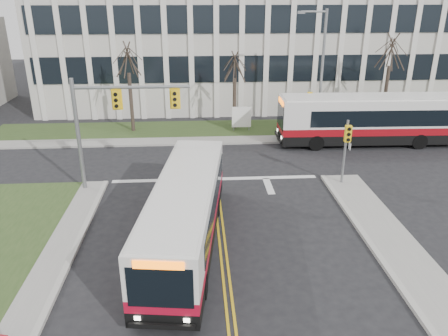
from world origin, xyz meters
TOP-DOWN VIEW (x-y plane):
  - ground at (0.00, 0.00)m, footprint 120.00×120.00m
  - sidewalk_cross at (5.00, 15.20)m, footprint 44.00×1.60m
  - building_lawn at (5.00, 18.00)m, footprint 44.00×5.00m
  - office_building at (5.00, 30.00)m, footprint 40.00×16.00m
  - mast_arm_signal at (-5.62, 7.16)m, footprint 6.11×0.38m
  - signal_pole_near at (7.20, 6.90)m, footprint 0.34×0.39m
  - signal_pole_far at (7.20, 15.40)m, footprint 0.34×0.39m
  - streetlight at (8.03, 16.20)m, footprint 2.15×0.25m
  - directory_sign at (2.50, 17.50)m, footprint 1.50×0.12m
  - tree_left at (-6.00, 18.00)m, footprint 1.80×1.80m
  - tree_mid at (2.00, 18.20)m, footprint 1.80×1.80m
  - tree_right at (14.00, 18.00)m, footprint 1.80×1.80m
  - bus_main at (-1.54, 1.09)m, footprint 3.74×11.23m
  - bus_cross at (11.35, 14.00)m, footprint 12.93×3.09m

SIDE VIEW (x-z plane):
  - ground at x=0.00m, z-range 0.00..0.00m
  - building_lawn at x=5.00m, z-range 0.00..0.12m
  - sidewalk_cross at x=5.00m, z-range 0.00..0.14m
  - directory_sign at x=2.50m, z-range 0.17..2.17m
  - bus_main at x=-1.54m, z-range 0.00..2.94m
  - bus_cross at x=11.35m, z-range 0.00..3.43m
  - signal_pole_near at x=7.20m, z-range 0.60..4.40m
  - signal_pole_far at x=7.20m, z-range 0.60..4.40m
  - mast_arm_signal at x=-5.62m, z-range 1.16..7.36m
  - tree_mid at x=2.00m, z-range 1.47..8.29m
  - streetlight at x=8.03m, z-range 0.59..9.79m
  - tree_left at x=-6.00m, z-range 1.66..9.36m
  - tree_right at x=14.00m, z-range 1.78..10.03m
  - office_building at x=5.00m, z-range 0.00..12.00m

